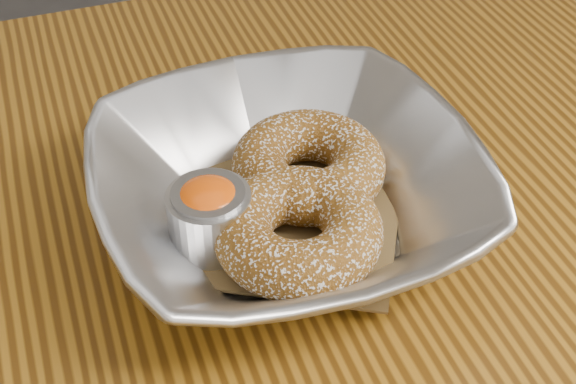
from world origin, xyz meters
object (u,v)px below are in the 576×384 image
object	(u,v)px
serving_bowl	(288,191)
ramekin	(210,215)
donut_back	(308,165)
donut_front	(298,231)
table	(365,359)

from	to	relation	value
serving_bowl	ramekin	distance (m)	0.05
donut_back	donut_front	bearing A→B (deg)	-116.50
table	donut_back	bearing A→B (deg)	103.37
serving_bowl	donut_front	bearing A→B (deg)	-99.68
table	ramekin	xyz separation A→B (m)	(-0.09, 0.05, 0.13)
donut_front	donut_back	bearing A→B (deg)	63.50
donut_back	donut_front	size ratio (longest dim) A/B	0.99
donut_back	ramekin	xyz separation A→B (m)	(-0.08, -0.03, 0.00)
donut_front	table	bearing A→B (deg)	-20.44
donut_front	ramekin	xyz separation A→B (m)	(-0.05, 0.03, 0.00)
ramekin	table	bearing A→B (deg)	-25.68
donut_back	ramekin	world-z (taller)	ramekin
ramekin	serving_bowl	bearing A→B (deg)	6.95
table	serving_bowl	world-z (taller)	serving_bowl
serving_bowl	donut_front	xyz separation A→B (m)	(-0.01, -0.03, -0.00)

